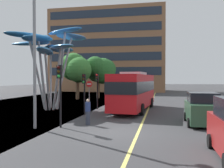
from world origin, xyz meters
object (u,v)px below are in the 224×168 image
leaf_sculpture (49,46)px  car_parked_mid (202,109)px  traffic_light_kerb_near (60,83)px  no_entry_sign (89,91)px  street_lamp (39,39)px  red_bus (134,90)px  traffic_light_kerb_far (84,85)px  traffic_light_island_mid (97,83)px  pedestrian (88,112)px

leaf_sculpture → car_parked_mid: leaf_sculpture is taller
traffic_light_kerb_near → no_entry_sign: (-0.70, 8.44, -0.91)m
street_lamp → no_entry_sign: size_ratio=3.09×
red_bus → no_entry_sign: (-4.19, -0.41, -0.12)m
traffic_light_kerb_far → traffic_light_island_mid: 3.45m
no_entry_sign → traffic_light_kerb_far: bearing=-81.8°
traffic_light_kerb_far → traffic_light_kerb_near: bearing=-87.0°
street_lamp → no_entry_sign: (0.40, 8.91, -3.50)m
traffic_light_island_mid → street_lamp: bearing=-96.0°
no_entry_sign → car_parked_mid: bearing=-31.0°
red_bus → no_entry_sign: size_ratio=3.65×
car_parked_mid → street_lamp: size_ratio=0.46×
traffic_light_kerb_far → no_entry_sign: bearing=98.2°
red_bus → traffic_light_island_mid: (-3.59, 0.22, 0.56)m
leaf_sculpture → traffic_light_kerb_near: bearing=-60.1°
traffic_light_island_mid → no_entry_sign: traffic_light_island_mid is taller
traffic_light_kerb_near → pedestrian: size_ratio=2.26×
traffic_light_island_mid → street_lamp: size_ratio=0.41×
red_bus → pedestrian: size_ratio=6.02×
traffic_light_island_mid → street_lamp: street_lamp is taller
leaf_sculpture → street_lamp: (3.51, -8.49, -0.78)m
leaf_sculpture → traffic_light_kerb_far: 6.15m
traffic_light_kerb_near → no_entry_sign: bearing=94.7°
red_bus → leaf_sculpture: size_ratio=1.26×
red_bus → traffic_light_island_mid: red_bus is taller
red_bus → leaf_sculpture: 9.15m
street_lamp → car_parked_mid: bearing=18.9°
red_bus → traffic_light_kerb_near: traffic_light_kerb_near is taller
car_parked_mid → no_entry_sign: size_ratio=1.44×
leaf_sculpture → traffic_light_kerb_near: size_ratio=2.10×
traffic_light_island_mid → car_parked_mid: bearing=-35.5°
car_parked_mid → street_lamp: bearing=-161.1°
traffic_light_kerb_near → red_bus: bearing=68.5°
traffic_light_kerb_far → car_parked_mid: bearing=-17.3°
traffic_light_kerb_near → traffic_light_island_mid: size_ratio=1.10×
pedestrian → no_entry_sign: 7.54m
pedestrian → street_lamp: bearing=-145.1°
traffic_light_kerb_near → traffic_light_island_mid: bearing=90.6°
traffic_light_kerb_far → traffic_light_island_mid: (0.20, 3.44, 0.07)m
pedestrian → no_entry_sign: bearing=106.1°
traffic_light_kerb_near → no_entry_sign: 8.52m
traffic_light_island_mid → pedestrian: 8.12m
red_bus → no_entry_sign: 4.21m
leaf_sculpture → traffic_light_kerb_near: 9.84m
traffic_light_island_mid → car_parked_mid: 10.81m
traffic_light_kerb_near → traffic_light_kerb_far: 5.64m
car_parked_mid → traffic_light_island_mid: bearing=144.5°
traffic_light_kerb_near → traffic_light_kerb_far: size_ratio=1.13×
no_entry_sign → traffic_light_island_mid: bearing=46.0°
red_bus → traffic_light_kerb_near: (-3.49, -8.85, 0.79)m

